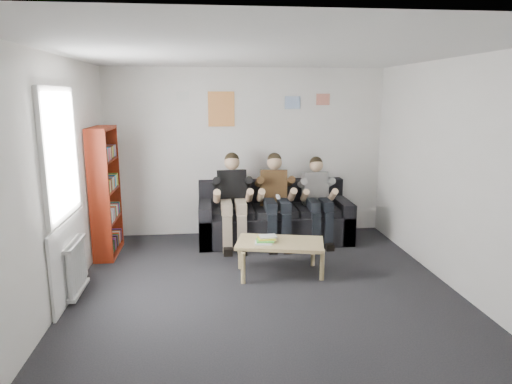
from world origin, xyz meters
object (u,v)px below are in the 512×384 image
(sofa, at_px, (274,219))
(person_middle, at_px, (276,200))
(coffee_table, at_px, (280,246))
(person_left, at_px, (233,200))
(person_right, at_px, (318,200))
(bookshelf, at_px, (106,192))

(sofa, relative_size, person_middle, 1.69)
(coffee_table, bearing_deg, person_left, 112.86)
(person_left, bearing_deg, person_right, -6.56)
(sofa, bearing_deg, person_middle, -90.00)
(coffee_table, relative_size, person_middle, 0.78)
(bookshelf, xyz_separation_m, coffee_table, (2.35, -1.04, -0.53))
(person_left, bearing_deg, coffee_table, -73.91)
(bookshelf, relative_size, person_left, 1.30)
(person_left, xyz_separation_m, person_middle, (0.66, 0.00, -0.00))
(bookshelf, height_order, person_left, bookshelf)
(sofa, xyz_separation_m, person_right, (0.66, -0.21, 0.35))
(sofa, height_order, coffee_table, sofa)
(person_left, bearing_deg, sofa, 11.00)
(bookshelf, bearing_deg, person_left, 6.46)
(sofa, xyz_separation_m, person_left, (-0.66, -0.21, 0.38))
(sofa, bearing_deg, person_left, -162.23)
(person_middle, height_order, person_right, person_middle)
(person_left, distance_m, person_middle, 0.66)
(sofa, bearing_deg, person_right, -17.40)
(coffee_table, relative_size, person_right, 0.82)
(person_middle, bearing_deg, bookshelf, -165.38)
(coffee_table, xyz_separation_m, person_middle, (0.13, 1.25, 0.31))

